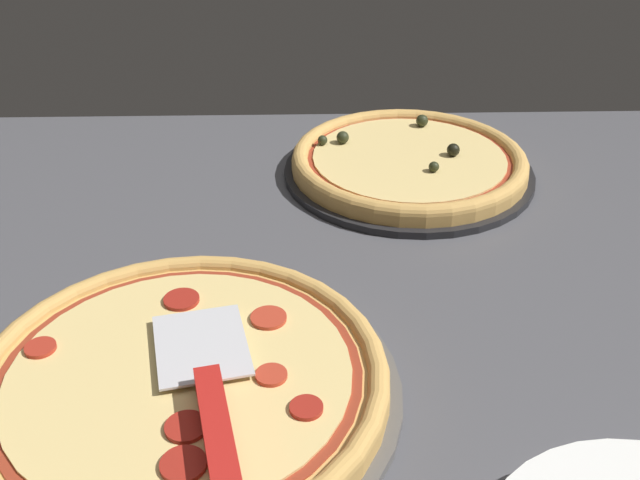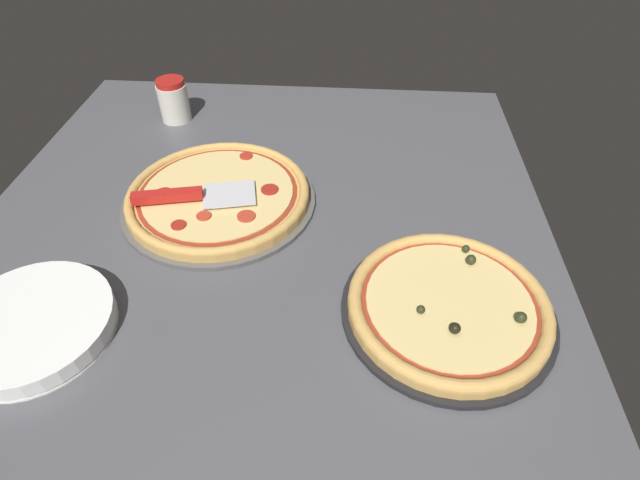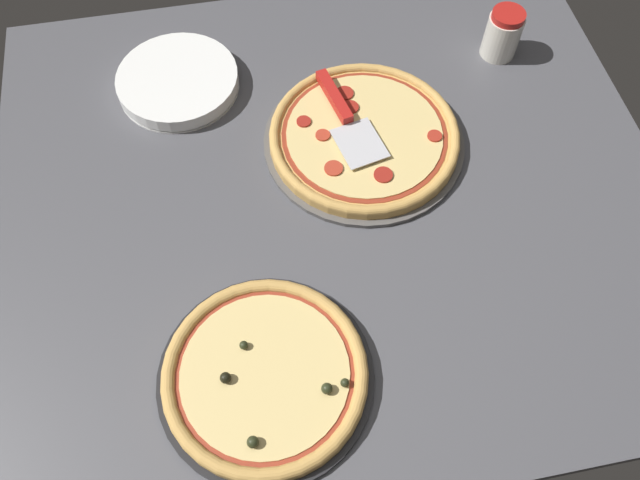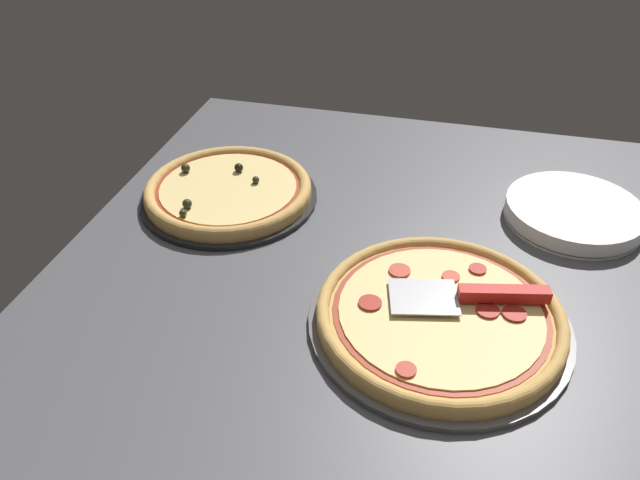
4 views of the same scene
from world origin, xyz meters
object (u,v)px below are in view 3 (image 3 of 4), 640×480
pizza_back (265,374)px  plate_stack (178,81)px  parmesan_shaker (503,34)px  pizza_front (364,135)px  serving_spatula (340,108)px

pizza_back → plate_stack: size_ratio=1.30×
plate_stack → parmesan_shaker: bearing=177.7°
plate_stack → pizza_front: bearing=148.0°
pizza_front → parmesan_shaker: bearing=-151.0°
serving_spatula → plate_stack: (31.14, -15.71, -2.69)cm
pizza_back → plate_stack: (8.79, -65.36, -0.53)cm
parmesan_shaker → pizza_back: bearing=46.2°
pizza_front → plate_stack: 40.93cm
pizza_back → plate_stack: bearing=-82.3°
serving_spatula → pizza_back: bearing=65.8°
pizza_front → plate_stack: size_ratio=1.49×
pizza_front → serving_spatula: size_ratio=1.52×
plate_stack → pizza_back: bearing=97.7°
pizza_back → serving_spatula: size_ratio=1.33×
pizza_back → serving_spatula: bearing=-114.2°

